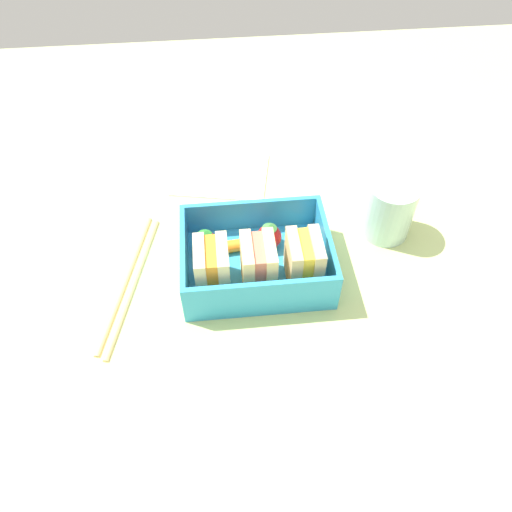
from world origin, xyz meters
TOP-DOWN VIEW (x-y plane):
  - ground_plane at (0.00, 0.00)cm, footprint 120.00×120.00cm
  - bento_tray at (0.00, 0.00)cm, footprint 17.23×13.22cm
  - bento_rim at (0.00, 0.00)cm, footprint 17.23×13.22cm
  - sandwich_left at (-5.14, 2.57)cm, footprint 3.72×5.14cm
  - sandwich_center_left at (0.00, 2.57)cm, footprint 3.72×5.14cm
  - sandwich_center at (5.14, 2.57)cm, footprint 3.72×5.14cm
  - carrot_stick_far_left at (-5.67, -2.79)cm, footprint 3.74×3.66cm
  - strawberry_left at (-1.91, -2.90)cm, footprint 3.01×3.01cm
  - carrot_stick_left at (2.21, -2.55)cm, footprint 3.76×1.86cm
  - strawberry_far_left at (5.82, -2.59)cm, footprint 3.02×3.02cm
  - chopstick_pair at (15.08, 0.55)cm, footprint 6.45×20.52cm
  - drinking_glass at (-17.15, -4.99)cm, footprint 6.15×6.15cm
  - folded_napkin at (3.29, -18.17)cm, footprint 14.87×12.40cm

SIDE VIEW (x-z plane):
  - ground_plane at x=0.00cm, z-range -2.00..0.00cm
  - folded_napkin at x=3.29cm, z-range 0.00..0.40cm
  - chopstick_pair at x=15.08cm, z-range 0.00..0.70cm
  - bento_tray at x=0.00cm, z-range 0.00..1.20cm
  - carrot_stick_far_left at x=-5.67cm, z-range 1.20..2.48cm
  - carrot_stick_left at x=2.21cm, z-range 1.20..2.72cm
  - strawberry_left at x=-1.91cm, z-range 1.02..4.63cm
  - strawberry_far_left at x=5.82cm, z-range 1.02..4.64cm
  - bento_rim at x=0.00cm, z-range 1.20..5.55cm
  - drinking_glass at x=-17.15cm, z-range 0.00..7.50cm
  - sandwich_left at x=-5.14cm, z-range 1.20..7.40cm
  - sandwich_center_left at x=0.00cm, z-range 1.20..7.40cm
  - sandwich_center at x=5.14cm, z-range 1.20..7.40cm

